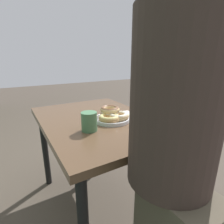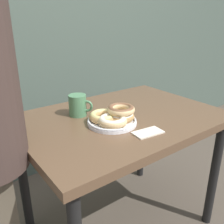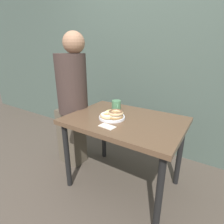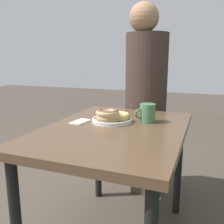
{
  "view_description": "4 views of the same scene",
  "coord_description": "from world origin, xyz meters",
  "px_view_note": "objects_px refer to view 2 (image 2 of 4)",
  "views": [
    {
      "loc": [
        -1.02,
        0.79,
        1.11
      ],
      "look_at": [
        -0.1,
        0.23,
        0.78
      ],
      "focal_mm": 28.0,
      "sensor_mm": 36.0,
      "label": 1
    },
    {
      "loc": [
        -0.74,
        -0.63,
        1.2
      ],
      "look_at": [
        -0.1,
        0.23,
        0.78
      ],
      "focal_mm": 40.0,
      "sensor_mm": 36.0,
      "label": 2
    },
    {
      "loc": [
        0.68,
        -0.98,
        1.29
      ],
      "look_at": [
        -0.1,
        0.23,
        0.78
      ],
      "focal_mm": 28.0,
      "sensor_mm": 36.0,
      "label": 3
    },
    {
      "loc": [
        1.21,
        0.74,
        1.08
      ],
      "look_at": [
        -0.1,
        0.23,
        0.78
      ],
      "focal_mm": 40.0,
      "sensor_mm": 36.0,
      "label": 4
    }
  ],
  "objects_px": {
    "donut_plate": "(113,117)",
    "napkin": "(148,132)",
    "coffee_mug": "(78,105)",
    "dining_table": "(121,131)"
  },
  "relations": [
    {
      "from": "donut_plate",
      "to": "napkin",
      "type": "height_order",
      "value": "donut_plate"
    },
    {
      "from": "donut_plate",
      "to": "napkin",
      "type": "relative_size",
      "value": 1.79
    },
    {
      "from": "donut_plate",
      "to": "coffee_mug",
      "type": "bearing_deg",
      "value": 111.71
    },
    {
      "from": "dining_table",
      "to": "napkin",
      "type": "xyz_separation_m",
      "value": [
        -0.03,
        -0.23,
        0.09
      ]
    },
    {
      "from": "dining_table",
      "to": "napkin",
      "type": "height_order",
      "value": "napkin"
    },
    {
      "from": "coffee_mug",
      "to": "napkin",
      "type": "bearing_deg",
      "value": -69.24
    },
    {
      "from": "coffee_mug",
      "to": "napkin",
      "type": "distance_m",
      "value": 0.39
    },
    {
      "from": "dining_table",
      "to": "coffee_mug",
      "type": "relative_size",
      "value": 9.22
    },
    {
      "from": "dining_table",
      "to": "napkin",
      "type": "relative_size",
      "value": 7.3
    },
    {
      "from": "dining_table",
      "to": "napkin",
      "type": "distance_m",
      "value": 0.25
    }
  ]
}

